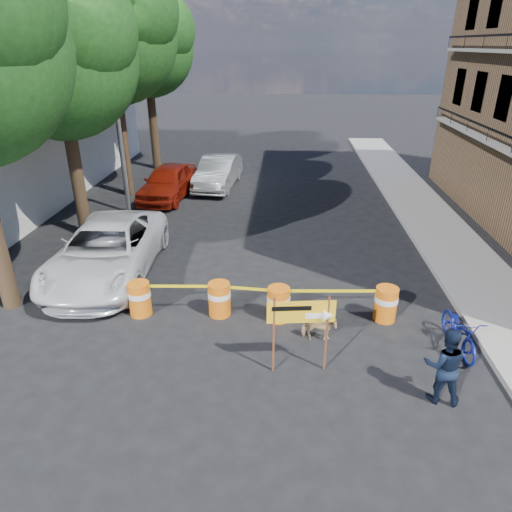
# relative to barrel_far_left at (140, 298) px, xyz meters

# --- Properties ---
(ground) EXTENTS (120.00, 120.00, 0.00)m
(ground) POSITION_rel_barrel_far_left_xyz_m (3.22, -1.81, -0.47)
(ground) COLOR black
(ground) RESTS_ON ground
(sidewalk_east) EXTENTS (2.40, 40.00, 0.15)m
(sidewalk_east) POSITION_rel_barrel_far_left_xyz_m (9.42, 4.19, -0.40)
(sidewalk_east) COLOR gray
(sidewalk_east) RESTS_ON ground
(tree_mid_a) EXTENTS (5.25, 5.00, 8.68)m
(tree_mid_a) POSITION_rel_barrel_far_left_xyz_m (-3.52, 5.20, 5.53)
(tree_mid_a) COLOR #332316
(tree_mid_a) RESTS_ON ground
(tree_mid_b) EXTENTS (5.67, 5.40, 9.62)m
(tree_mid_b) POSITION_rel_barrel_far_left_xyz_m (-3.52, 10.20, 6.24)
(tree_mid_b) COLOR #332316
(tree_mid_b) RESTS_ON ground
(tree_far) EXTENTS (5.04, 4.80, 8.84)m
(tree_far) POSITION_rel_barrel_far_left_xyz_m (-3.52, 15.20, 5.74)
(tree_far) COLOR #332316
(tree_far) RESTS_ON ground
(streetlamp) EXTENTS (1.25, 0.18, 8.00)m
(streetlamp) POSITION_rel_barrel_far_left_xyz_m (-2.72, 7.69, 3.90)
(streetlamp) COLOR gray
(streetlamp) RESTS_ON ground
(barrel_far_left) EXTENTS (0.58, 0.58, 0.90)m
(barrel_far_left) POSITION_rel_barrel_far_left_xyz_m (0.00, 0.00, 0.00)
(barrel_far_left) COLOR #D3610C
(barrel_far_left) RESTS_ON ground
(barrel_mid_left) EXTENTS (0.58, 0.58, 0.90)m
(barrel_mid_left) POSITION_rel_barrel_far_left_xyz_m (2.04, 0.11, 0.00)
(barrel_mid_left) COLOR #D3610C
(barrel_mid_left) RESTS_ON ground
(barrel_mid_right) EXTENTS (0.58, 0.58, 0.90)m
(barrel_mid_right) POSITION_rel_barrel_far_left_xyz_m (3.55, -0.03, 0.00)
(barrel_mid_right) COLOR #D3610C
(barrel_mid_right) RESTS_ON ground
(barrel_far_right) EXTENTS (0.58, 0.58, 0.90)m
(barrel_far_right) POSITION_rel_barrel_far_left_xyz_m (6.24, 0.14, 0.00)
(barrel_far_right) COLOR #D3610C
(barrel_far_right) RESTS_ON ground
(detour_sign) EXTENTS (1.40, 0.28, 1.80)m
(detour_sign) POSITION_rel_barrel_far_left_xyz_m (4.21, -1.98, 0.85)
(detour_sign) COLOR #592D19
(detour_sign) RESTS_ON ground
(pedestrian) EXTENTS (0.88, 0.74, 1.62)m
(pedestrian) POSITION_rel_barrel_far_left_xyz_m (6.76, -2.71, 0.34)
(pedestrian) COLOR black
(pedestrian) RESTS_ON ground
(bicycle) EXTENTS (0.69, 0.99, 1.80)m
(bicycle) POSITION_rel_barrel_far_left_xyz_m (7.68, -0.97, 0.43)
(bicycle) COLOR #131F9B
(bicycle) RESTS_ON ground
(dog) EXTENTS (0.83, 0.42, 0.68)m
(dog) POSITION_rel_barrel_far_left_xyz_m (4.52, -0.89, -0.13)
(dog) COLOR #E7BD84
(dog) RESTS_ON ground
(suv_white) EXTENTS (2.94, 5.92, 1.61)m
(suv_white) POSITION_rel_barrel_far_left_xyz_m (-1.58, 2.12, 0.33)
(suv_white) COLOR silver
(suv_white) RESTS_ON ground
(sedan_red) EXTENTS (2.26, 4.60, 1.51)m
(sedan_red) POSITION_rel_barrel_far_left_xyz_m (-1.58, 9.75, 0.28)
(sedan_red) COLOR maroon
(sedan_red) RESTS_ON ground
(sedan_silver) EXTENTS (1.98, 4.66, 1.49)m
(sedan_silver) POSITION_rel_barrel_far_left_xyz_m (0.42, 11.66, 0.28)
(sedan_silver) COLOR #A2A6A9
(sedan_silver) RESTS_ON ground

